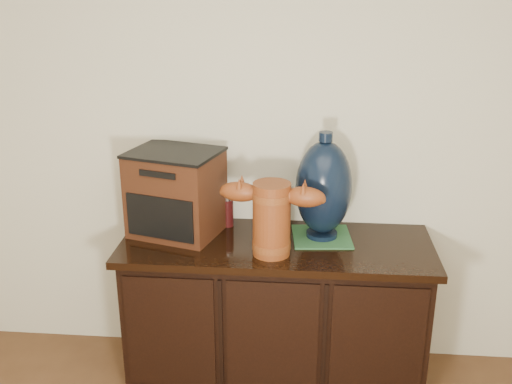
# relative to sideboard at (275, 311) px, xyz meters

# --- Properties ---
(sideboard) EXTENTS (1.46, 0.56, 0.75)m
(sideboard) POSITION_rel_sideboard_xyz_m (0.00, 0.00, 0.00)
(sideboard) COLOR black
(sideboard) RESTS_ON ground
(terracotta_vessel) EXTENTS (0.48, 0.19, 0.33)m
(terracotta_vessel) POSITION_rel_sideboard_xyz_m (-0.02, -0.12, 0.56)
(terracotta_vessel) COLOR brown
(terracotta_vessel) RESTS_ON sideboard
(tv_radio) EXTENTS (0.48, 0.43, 0.41)m
(tv_radio) POSITION_rel_sideboard_xyz_m (-0.49, 0.08, 0.57)
(tv_radio) COLOR #3B1C0E
(tv_radio) RESTS_ON sideboard
(green_mat) EXTENTS (0.30, 0.30, 0.01)m
(green_mat) POSITION_rel_sideboard_xyz_m (0.21, 0.08, 0.37)
(green_mat) COLOR #2B6136
(green_mat) RESTS_ON sideboard
(lamp_base) EXTENTS (0.28, 0.28, 0.51)m
(lamp_base) POSITION_rel_sideboard_xyz_m (0.21, 0.08, 0.62)
(lamp_base) COLOR black
(lamp_base) RESTS_ON green_mat
(spray_can) EXTENTS (0.06, 0.06, 0.16)m
(spray_can) POSITION_rel_sideboard_xyz_m (-0.25, 0.18, 0.45)
(spray_can) COLOR #520E0F
(spray_can) RESTS_ON sideboard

